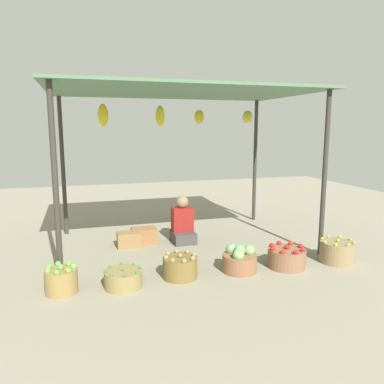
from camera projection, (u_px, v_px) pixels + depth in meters
The scene contains 11 objects.
ground_plane at pixel (182, 243), 6.18m from camera, with size 14.00×14.00×0.00m, color gray.
market_stall_structure at pixel (181, 101), 5.79m from camera, with size 3.99×2.56×2.45m.
vendor_person at pixel (183, 224), 6.20m from camera, with size 0.36×0.44×0.78m.
basket_green_apples at pixel (61, 280), 4.30m from camera, with size 0.37×0.37×0.34m.
basket_green_chilies at pixel (123, 279), 4.46m from camera, with size 0.45×0.45×0.24m.
basket_potatoes at pixel (180, 267), 4.74m from camera, with size 0.44×0.44×0.32m.
basket_cabbages at pixel (239, 260), 4.94m from camera, with size 0.46×0.46×0.36m.
basket_red_tomatoes at pixel (287, 258), 5.10m from camera, with size 0.51×0.51×0.32m.
basket_limes at pixel (337, 252), 5.29m from camera, with size 0.48×0.48×0.34m.
wooden_crate_near_vendor at pixel (129, 240), 5.96m from camera, with size 0.36×0.26×0.24m, color olive.
wooden_crate_stacked_rear at pixel (144, 236), 6.17m from camera, with size 0.40×0.29×0.25m, color #97663D.
Camera 1 is at (-1.55, -5.74, 1.88)m, focal length 35.02 mm.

